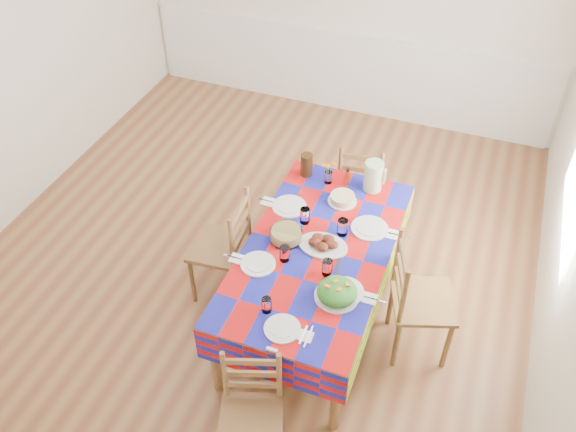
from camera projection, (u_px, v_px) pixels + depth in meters
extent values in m
cube|color=brown|center=(258.00, 256.00, 5.22)|extent=(4.50, 5.00, 0.04)
cube|color=silver|center=(15.00, 432.00, 2.55)|extent=(4.50, 0.04, 2.70)
cube|color=white|center=(347.00, 34.00, 6.32)|extent=(4.41, 0.06, 0.04)
cube|color=white|center=(344.00, 73.00, 6.63)|extent=(4.41, 0.03, 0.90)
cylinder|color=brown|center=(215.00, 359.00, 4.02)|extent=(0.07, 0.07, 0.67)
cylinder|color=brown|center=(336.00, 399.00, 3.80)|extent=(0.07, 0.07, 0.67)
cylinder|color=brown|center=(301.00, 203.00, 5.19)|extent=(0.07, 0.07, 0.67)
cylinder|color=brown|center=(397.00, 226.00, 4.97)|extent=(0.07, 0.07, 0.67)
cube|color=brown|center=(317.00, 252.00, 4.26)|extent=(0.95, 1.80, 0.04)
cube|color=#AC0E0F|center=(317.00, 249.00, 4.24)|extent=(0.99, 1.84, 0.01)
cube|color=#AC0E0F|center=(253.00, 247.00, 4.47)|extent=(0.01, 1.84, 0.28)
cube|color=#AC0E0F|center=(384.00, 282.00, 4.21)|extent=(0.01, 1.84, 0.28)
cube|color=#AC0E0F|center=(269.00, 367.00, 3.70)|extent=(0.99, 0.01, 0.28)
cube|color=#AC0E0F|center=(353.00, 187.00, 4.98)|extent=(0.99, 0.01, 0.28)
cylinder|color=silver|center=(282.00, 329.00, 3.72)|extent=(0.23, 0.23, 0.01)
cylinder|color=silver|center=(282.00, 328.00, 3.71)|extent=(0.16, 0.16, 0.01)
cylinder|color=white|center=(267.00, 305.00, 3.80)|extent=(0.06, 0.06, 0.11)
cube|color=white|center=(306.00, 336.00, 3.68)|extent=(0.08, 0.08, 0.01)
cube|color=silver|center=(303.00, 335.00, 3.68)|extent=(0.01, 0.14, 0.00)
cube|color=silver|center=(308.00, 336.00, 3.68)|extent=(0.01, 0.17, 0.00)
cylinder|color=silver|center=(258.00, 264.00, 4.12)|extent=(0.24, 0.24, 0.01)
cylinder|color=silver|center=(258.00, 263.00, 4.12)|extent=(0.17, 0.17, 0.01)
cylinder|color=white|center=(285.00, 254.00, 4.12)|extent=(0.07, 0.07, 0.12)
cube|color=white|center=(236.00, 258.00, 4.17)|extent=(0.09, 0.09, 0.01)
cube|color=silver|center=(234.00, 257.00, 4.17)|extent=(0.15, 0.01, 0.00)
cube|color=silver|center=(239.00, 259.00, 4.16)|extent=(0.18, 0.01, 0.00)
cylinder|color=silver|center=(289.00, 206.00, 4.56)|extent=(0.26, 0.26, 0.01)
cylinder|color=silver|center=(289.00, 205.00, 4.56)|extent=(0.18, 0.18, 0.01)
cylinder|color=white|center=(305.00, 216.00, 4.40)|extent=(0.07, 0.07, 0.13)
cube|color=white|center=(268.00, 202.00, 4.61)|extent=(0.10, 0.10, 0.01)
cube|color=silver|center=(266.00, 200.00, 4.61)|extent=(0.16, 0.01, 0.00)
cube|color=silver|center=(270.00, 202.00, 4.60)|extent=(0.19, 0.01, 0.00)
cylinder|color=silver|center=(345.00, 291.00, 3.94)|extent=(0.25, 0.25, 0.01)
cylinder|color=silver|center=(345.00, 290.00, 3.94)|extent=(0.18, 0.18, 0.01)
cylinder|color=white|center=(327.00, 267.00, 4.03)|extent=(0.07, 0.07, 0.12)
cube|color=white|center=(370.00, 298.00, 3.90)|extent=(0.09, 0.09, 0.01)
cube|color=silver|center=(367.00, 297.00, 3.90)|extent=(0.16, 0.01, 0.00)
cube|color=silver|center=(373.00, 299.00, 3.89)|extent=(0.19, 0.01, 0.00)
cylinder|color=silver|center=(370.00, 228.00, 4.39)|extent=(0.27, 0.27, 0.01)
cylinder|color=silver|center=(370.00, 227.00, 4.38)|extent=(0.19, 0.19, 0.01)
cylinder|color=white|center=(343.00, 227.00, 4.31)|extent=(0.08, 0.08, 0.13)
cube|color=white|center=(394.00, 235.00, 4.34)|extent=(0.10, 0.10, 0.01)
cube|color=silver|center=(391.00, 233.00, 4.34)|extent=(0.17, 0.01, 0.00)
cube|color=silver|center=(397.00, 235.00, 4.33)|extent=(0.20, 0.01, 0.00)
ellipsoid|color=silver|center=(323.00, 246.00, 4.25)|extent=(0.35, 0.25, 0.02)
ellipsoid|color=black|center=(332.00, 244.00, 4.21)|extent=(0.09, 0.08, 0.05)
ellipsoid|color=black|center=(328.00, 239.00, 4.25)|extent=(0.09, 0.08, 0.05)
ellipsoid|color=black|center=(318.00, 238.00, 4.26)|extent=(0.09, 0.08, 0.05)
ellipsoid|color=black|center=(315.00, 242.00, 4.23)|extent=(0.09, 0.08, 0.05)
ellipsoid|color=black|center=(322.00, 247.00, 4.19)|extent=(0.09, 0.08, 0.05)
cylinder|color=silver|center=(337.00, 296.00, 3.91)|extent=(0.29, 0.29, 0.01)
ellipsoid|color=#1A4C13|center=(337.00, 291.00, 3.88)|extent=(0.26, 0.26, 0.12)
cube|color=#D35C12|center=(327.00, 286.00, 3.84)|extent=(0.03, 0.02, 0.01)
cube|color=#D35C12|center=(336.00, 281.00, 3.87)|extent=(0.04, 0.04, 0.01)
cube|color=#D35C12|center=(339.00, 289.00, 3.82)|extent=(0.03, 0.04, 0.01)
cube|color=#D35C12|center=(348.00, 285.00, 3.85)|extent=(0.04, 0.04, 0.01)
cylinder|color=white|center=(286.00, 235.00, 4.29)|extent=(0.23, 0.23, 0.08)
cylinder|color=#E4C779|center=(286.00, 234.00, 4.29)|extent=(0.21, 0.21, 0.07)
cylinder|color=silver|center=(342.00, 201.00, 4.61)|extent=(0.22, 0.22, 0.01)
cylinder|color=tan|center=(342.00, 198.00, 4.59)|extent=(0.19, 0.19, 0.05)
cube|color=black|center=(330.00, 267.00, 4.11)|extent=(0.12, 0.28, 0.01)
cube|color=black|center=(338.00, 266.00, 4.11)|extent=(0.06, 0.29, 0.01)
cylinder|color=white|center=(328.00, 177.00, 4.76)|extent=(0.06, 0.06, 0.10)
cylinder|color=#447E2A|center=(326.00, 173.00, 4.73)|extent=(0.01, 0.01, 0.14)
ellipsoid|color=#D35C12|center=(324.00, 165.00, 4.70)|extent=(0.05, 0.05, 0.02)
cylinder|color=#447E2A|center=(330.00, 173.00, 4.73)|extent=(0.01, 0.01, 0.14)
ellipsoid|color=#D35C12|center=(334.00, 164.00, 4.68)|extent=(0.05, 0.05, 0.02)
cylinder|color=#447E2A|center=(328.00, 174.00, 4.72)|extent=(0.01, 0.01, 0.14)
ellipsoid|color=#D35C12|center=(328.00, 166.00, 4.65)|extent=(0.05, 0.05, 0.02)
cylinder|color=#BA2F0E|center=(347.00, 176.00, 4.73)|extent=(0.04, 0.04, 0.15)
cylinder|color=#BBDD9C|center=(373.00, 176.00, 4.65)|extent=(0.14, 0.14, 0.25)
cylinder|color=black|center=(307.00, 165.00, 4.80)|extent=(0.10, 0.10, 0.19)
cube|color=silver|center=(272.00, 350.00, 3.60)|extent=(0.07, 0.02, 0.02)
cylinder|color=brown|center=(229.00, 415.00, 3.86)|extent=(0.03, 0.03, 0.40)
cylinder|color=brown|center=(280.00, 416.00, 3.86)|extent=(0.03, 0.03, 0.40)
cube|color=brown|center=(251.00, 420.00, 3.60)|extent=(0.47, 0.46, 0.03)
cylinder|color=brown|center=(225.00, 375.00, 3.59)|extent=(0.03, 0.03, 0.45)
cylinder|color=brown|center=(279.00, 377.00, 3.58)|extent=(0.03, 0.03, 0.45)
cube|color=brown|center=(253.00, 385.00, 3.64)|extent=(0.31, 0.12, 0.04)
cube|color=brown|center=(252.00, 374.00, 3.57)|extent=(0.31, 0.12, 0.04)
cube|color=brown|center=(251.00, 362.00, 3.49)|extent=(0.31, 0.12, 0.04)
cylinder|color=brown|center=(379.00, 192.00, 5.50)|extent=(0.03, 0.03, 0.41)
cylinder|color=brown|center=(343.00, 186.00, 5.56)|extent=(0.03, 0.03, 0.41)
cylinder|color=brown|center=(375.00, 214.00, 5.28)|extent=(0.03, 0.03, 0.41)
cylinder|color=brown|center=(337.00, 209.00, 5.33)|extent=(0.03, 0.03, 0.41)
cube|color=brown|center=(360.00, 181.00, 5.27)|extent=(0.43, 0.42, 0.03)
cylinder|color=brown|center=(380.00, 175.00, 4.98)|extent=(0.03, 0.03, 0.46)
cylinder|color=brown|center=(340.00, 170.00, 5.03)|extent=(0.03, 0.03, 0.46)
cube|color=brown|center=(359.00, 181.00, 5.07)|extent=(0.33, 0.06, 0.05)
cube|color=brown|center=(360.00, 170.00, 4.99)|extent=(0.33, 0.06, 0.05)
cube|color=brown|center=(361.00, 158.00, 4.91)|extent=(0.33, 0.06, 0.05)
cylinder|color=brown|center=(209.00, 249.00, 4.93)|extent=(0.04, 0.04, 0.45)
cylinder|color=brown|center=(192.00, 281.00, 4.68)|extent=(0.04, 0.04, 0.45)
cylinder|color=brown|center=(249.00, 257.00, 4.87)|extent=(0.04, 0.04, 0.45)
cylinder|color=brown|center=(235.00, 290.00, 4.61)|extent=(0.04, 0.04, 0.45)
cube|color=brown|center=(219.00, 247.00, 4.61)|extent=(0.44, 0.46, 0.03)
cylinder|color=brown|center=(248.00, 212.00, 4.55)|extent=(0.04, 0.04, 0.50)
cylinder|color=brown|center=(232.00, 245.00, 4.29)|extent=(0.04, 0.04, 0.50)
cube|color=brown|center=(241.00, 238.00, 4.48)|extent=(0.05, 0.36, 0.05)
cube|color=brown|center=(240.00, 225.00, 4.40)|extent=(0.05, 0.36, 0.05)
cube|color=brown|center=(239.00, 212.00, 4.31)|extent=(0.05, 0.36, 0.05)
cylinder|color=brown|center=(447.00, 346.00, 4.22)|extent=(0.04, 0.04, 0.47)
cylinder|color=brown|center=(439.00, 304.00, 4.50)|extent=(0.04, 0.04, 0.47)
cylinder|color=brown|center=(396.00, 345.00, 4.23)|extent=(0.04, 0.04, 0.47)
cylinder|color=brown|center=(391.00, 303.00, 4.50)|extent=(0.04, 0.04, 0.47)
cube|color=brown|center=(423.00, 301.00, 4.19)|extent=(0.53, 0.55, 0.03)
cylinder|color=brown|center=(404.00, 298.00, 3.90)|extent=(0.04, 0.04, 0.52)
cylinder|color=brown|center=(397.00, 257.00, 4.17)|extent=(0.04, 0.04, 0.52)
cube|color=brown|center=(398.00, 287.00, 4.10)|extent=(0.14, 0.36, 0.05)
cube|color=brown|center=(401.00, 274.00, 4.01)|extent=(0.14, 0.36, 0.05)
cube|color=brown|center=(404.00, 259.00, 3.92)|extent=(0.14, 0.36, 0.05)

